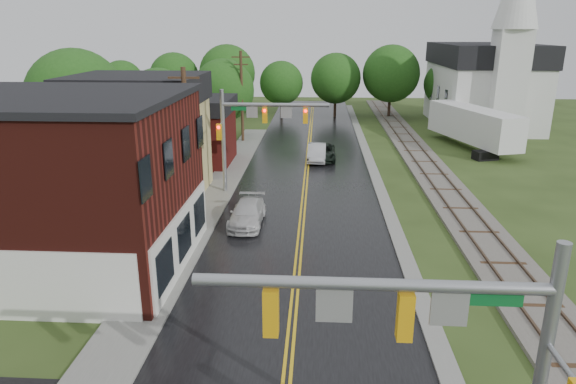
# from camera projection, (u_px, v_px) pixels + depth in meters

# --- Properties ---
(main_road) EXTENTS (10.00, 90.00, 0.02)m
(main_road) POSITION_uv_depth(u_px,v_px,m) (306.00, 181.00, 38.85)
(main_road) COLOR black
(main_road) RESTS_ON ground
(curb_right) EXTENTS (0.80, 70.00, 0.12)m
(curb_right) POSITION_uv_depth(u_px,v_px,m) (371.00, 166.00, 43.30)
(curb_right) COLOR gray
(curb_right) RESTS_ON ground
(sidewalk_left) EXTENTS (2.40, 50.00, 0.12)m
(sidewalk_left) POSITION_uv_depth(u_px,v_px,m) (211.00, 201.00, 34.45)
(sidewalk_left) COLOR gray
(sidewalk_left) RESTS_ON ground
(brick_building) EXTENTS (14.30, 10.30, 8.30)m
(brick_building) POSITION_uv_depth(u_px,v_px,m) (32.00, 183.00, 24.03)
(brick_building) COLOR #46140F
(brick_building) RESTS_ON ground
(yellow_house) EXTENTS (8.00, 7.00, 6.40)m
(yellow_house) POSITION_uv_depth(u_px,v_px,m) (142.00, 150.00, 34.70)
(yellow_house) COLOR tan
(yellow_house) RESTS_ON ground
(darkred_building) EXTENTS (7.00, 6.00, 4.40)m
(darkred_building) POSITION_uv_depth(u_px,v_px,m) (190.00, 138.00, 43.50)
(darkred_building) COLOR #3F0F0C
(darkred_building) RESTS_ON ground
(church) EXTENTS (10.40, 18.40, 20.00)m
(church) POSITION_uv_depth(u_px,v_px,m) (487.00, 76.00, 58.50)
(church) COLOR silver
(church) RESTS_ON ground
(railroad) EXTENTS (3.20, 80.00, 0.30)m
(railroad) POSITION_uv_depth(u_px,v_px,m) (426.00, 165.00, 43.00)
(railroad) COLOR #59544C
(railroad) RESTS_ON ground
(traffic_signal_near) EXTENTS (7.34, 0.30, 7.20)m
(traffic_signal_near) POSITION_uv_depth(u_px,v_px,m) (440.00, 340.00, 10.52)
(traffic_signal_near) COLOR gray
(traffic_signal_near) RESTS_ON ground
(traffic_signal_far) EXTENTS (7.34, 0.43, 7.20)m
(traffic_signal_far) POSITION_uv_depth(u_px,v_px,m) (254.00, 123.00, 34.68)
(traffic_signal_far) COLOR gray
(traffic_signal_far) RESTS_ON ground
(utility_pole_b) EXTENTS (1.80, 0.28, 9.00)m
(utility_pole_b) POSITION_uv_depth(u_px,v_px,m) (187.00, 141.00, 30.19)
(utility_pole_b) COLOR #382616
(utility_pole_b) RESTS_ON ground
(utility_pole_c) EXTENTS (1.80, 0.28, 9.00)m
(utility_pole_c) POSITION_uv_depth(u_px,v_px,m) (242.00, 95.00, 51.11)
(utility_pole_c) COLOR #382616
(utility_pole_c) RESTS_ON ground
(tree_left_b) EXTENTS (7.60, 7.60, 9.69)m
(tree_left_b) POSITION_uv_depth(u_px,v_px,m) (78.00, 100.00, 39.93)
(tree_left_b) COLOR black
(tree_left_b) RESTS_ON ground
(tree_left_c) EXTENTS (6.00, 6.00, 7.65)m
(tree_left_c) POSITION_uv_depth(u_px,v_px,m) (160.00, 102.00, 47.68)
(tree_left_c) COLOR black
(tree_left_c) RESTS_ON ground
(tree_left_e) EXTENTS (6.40, 6.40, 8.16)m
(tree_left_e) POSITION_uv_depth(u_px,v_px,m) (225.00, 92.00, 53.00)
(tree_left_e) COLOR black
(tree_left_e) RESTS_ON ground
(suv_dark) EXTENTS (2.27, 4.91, 1.36)m
(suv_dark) POSITION_uv_depth(u_px,v_px,m) (322.00, 152.00, 45.06)
(suv_dark) COLOR black
(suv_dark) RESTS_ON ground
(sedan_silver) EXTENTS (1.65, 4.50, 1.47)m
(sedan_silver) POSITION_uv_depth(u_px,v_px,m) (317.00, 153.00, 44.66)
(sedan_silver) COLOR #ADAEB2
(sedan_silver) RESTS_ON ground
(pickup_white) EXTENTS (1.94, 4.63, 1.34)m
(pickup_white) POSITION_uv_depth(u_px,v_px,m) (247.00, 214.00, 30.19)
(pickup_white) COLOR silver
(pickup_white) RESTS_ON ground
(semi_trailer) EXTENTS (6.12, 12.53, 3.87)m
(semi_trailer) POSITION_uv_depth(u_px,v_px,m) (473.00, 125.00, 48.93)
(semi_trailer) COLOR black
(semi_trailer) RESTS_ON ground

